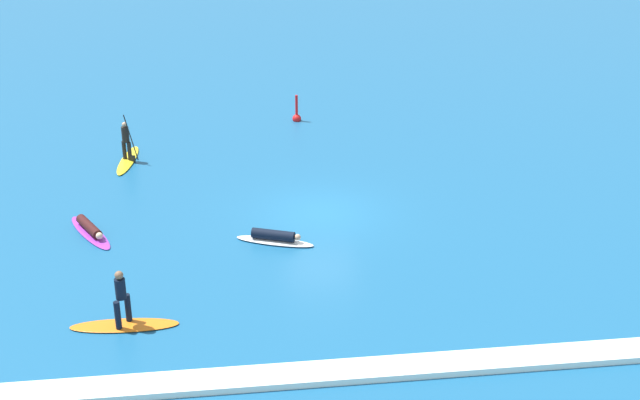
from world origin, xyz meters
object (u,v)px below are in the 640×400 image
(surfer_on_white_board, at_px, (275,238))
(surfer_on_purple_board, at_px, (90,229))
(surfer_on_yellow_board, at_px, (127,152))
(surfer_on_orange_board, at_px, (123,314))
(marker_buoy, at_px, (297,116))

(surfer_on_white_board, distance_m, surfer_on_purple_board, 6.33)
(surfer_on_yellow_board, height_order, surfer_on_purple_board, surfer_on_yellow_board)
(surfer_on_white_board, bearing_deg, surfer_on_orange_board, -112.98)
(surfer_on_yellow_board, bearing_deg, marker_buoy, 127.60)
(surfer_on_white_board, relative_size, surfer_on_purple_board, 0.88)
(surfer_on_yellow_board, bearing_deg, surfer_on_white_board, 40.85)
(surfer_on_purple_board, distance_m, surfer_on_orange_board, 6.30)
(surfer_on_white_board, height_order, surfer_on_purple_board, surfer_on_white_board)
(surfer_on_purple_board, distance_m, marker_buoy, 13.75)
(surfer_on_yellow_board, bearing_deg, surfer_on_purple_board, 1.16)
(surfer_on_orange_board, bearing_deg, surfer_on_yellow_board, 97.00)
(surfer_on_yellow_board, distance_m, surfer_on_orange_board, 12.81)
(surfer_on_yellow_board, relative_size, surfer_on_orange_board, 1.11)
(surfer_on_white_board, height_order, surfer_on_orange_board, surfer_on_orange_board)
(surfer_on_purple_board, height_order, surfer_on_orange_board, surfer_on_orange_board)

